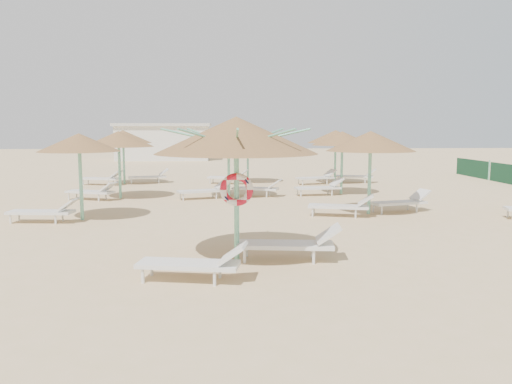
{
  "coord_description": "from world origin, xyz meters",
  "views": [
    {
      "loc": [
        -0.23,
        -10.3,
        2.8
      ],
      "look_at": [
        0.43,
        1.44,
        1.3
      ],
      "focal_mm": 35.0,
      "sensor_mm": 36.0,
      "label": 1
    }
  ],
  "objects": [
    {
      "name": "ground",
      "position": [
        0.0,
        0.0,
        0.0
      ],
      "size": [
        120.0,
        120.0,
        0.0
      ],
      "primitive_type": "plane",
      "color": "tan",
      "rests_on": "ground"
    },
    {
      "name": "palapa_field",
      "position": [
        1.24,
        10.37,
        2.31
      ],
      "size": [
        20.27,
        13.28,
        2.72
      ],
      "color": "#72C6A3",
      "rests_on": "ground"
    },
    {
      "name": "lounger_main_a",
      "position": [
        -0.84,
        -1.33,
        0.35
      ],
      "size": [
        2.09,
        0.95,
        0.73
      ],
      "rotation": [
        0.0,
        0.0,
        -0.18
      ],
      "color": "silver",
      "rests_on": "ground"
    },
    {
      "name": "service_hut",
      "position": [
        -6.0,
        35.0,
        1.64
      ],
      "size": [
        8.4,
        4.4,
        3.25
      ],
      "color": "silver",
      "rests_on": "ground"
    },
    {
      "name": "lounger_main_b",
      "position": [
        1.12,
        0.02,
        0.38
      ],
      "size": [
        2.24,
        0.89,
        0.79
      ],
      "rotation": [
        0.0,
        0.0,
        -0.11
      ],
      "color": "silver",
      "rests_on": "ground"
    },
    {
      "name": "main_palapa",
      "position": [
        -0.06,
        0.08,
        2.65
      ],
      "size": [
        3.4,
        3.4,
        3.05
      ],
      "color": "#72C6A3",
      "rests_on": "ground"
    }
  ]
}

